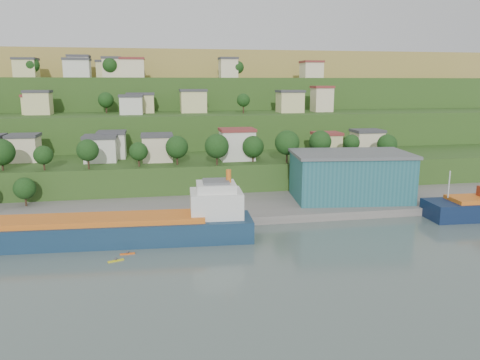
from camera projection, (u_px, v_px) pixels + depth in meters
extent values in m
plane|color=#4D5E59|center=(181.00, 253.00, 92.63)|extent=(500.00, 500.00, 0.00)
cube|color=slate|center=(251.00, 211.00, 123.19)|extent=(220.00, 26.00, 4.00)
cube|color=#284719|center=(170.00, 190.00, 146.50)|extent=(260.00, 32.00, 20.00)
cube|color=#284719|center=(167.00, 173.00, 175.37)|extent=(280.00, 32.00, 44.00)
cube|color=#284719|center=(164.00, 160.00, 204.23)|extent=(300.00, 32.00, 70.00)
cube|color=olive|center=(161.00, 140.00, 275.42)|extent=(360.00, 120.00, 96.00)
cube|color=beige|center=(24.00, 149.00, 139.25)|extent=(8.21, 8.18, 7.26)
cube|color=#3F3F44|center=(23.00, 136.00, 138.42)|extent=(8.81, 8.78, 0.90)
cube|color=silver|center=(101.00, 150.00, 139.12)|extent=(9.21, 8.76, 6.95)
cube|color=#3F3F44|center=(100.00, 137.00, 138.31)|extent=(9.81, 9.36, 0.90)
cube|color=silver|center=(112.00, 146.00, 145.47)|extent=(8.04, 7.98, 7.52)
cube|color=#3F3F44|center=(112.00, 132.00, 144.61)|extent=(8.64, 8.58, 0.90)
cube|color=beige|center=(157.00, 149.00, 139.50)|extent=(8.67, 7.94, 7.36)
cube|color=#3F3F44|center=(157.00, 135.00, 138.65)|extent=(9.27, 8.54, 0.90)
cube|color=silver|center=(237.00, 146.00, 141.64)|extent=(9.98, 7.75, 8.70)
cube|color=maroon|center=(237.00, 130.00, 140.66)|extent=(10.58, 8.35, 0.90)
cube|color=beige|center=(326.00, 144.00, 153.35)|extent=(8.32, 7.25, 6.35)
cube|color=maroon|center=(327.00, 133.00, 152.61)|extent=(8.92, 7.85, 0.90)
cube|color=beige|center=(367.00, 143.00, 155.94)|extent=(9.26, 7.58, 6.93)
cube|color=#3F3F44|center=(368.00, 131.00, 155.14)|extent=(9.86, 8.18, 0.90)
cube|color=beige|center=(35.00, 106.00, 166.90)|extent=(7.67, 7.40, 6.11)
cube|color=maroon|center=(34.00, 96.00, 166.18)|extent=(8.27, 8.00, 0.90)
cube|color=beige|center=(39.00, 104.00, 164.35)|extent=(8.43, 7.11, 7.61)
cube|color=#3F3F44|center=(38.00, 91.00, 163.48)|extent=(9.03, 7.71, 0.90)
cube|color=silver|center=(131.00, 106.00, 165.29)|extent=(7.75, 7.09, 6.06)
cube|color=#3F3F44|center=(131.00, 96.00, 164.58)|extent=(8.35, 7.69, 0.90)
cube|color=beige|center=(141.00, 104.00, 173.89)|extent=(9.71, 7.37, 6.52)
cube|color=#3F3F44|center=(140.00, 94.00, 173.13)|extent=(10.31, 7.97, 0.90)
cube|color=beige|center=(193.00, 102.00, 175.69)|extent=(9.41, 8.69, 7.78)
cube|color=#3F3F44|center=(193.00, 90.00, 174.80)|extent=(10.01, 9.29, 0.90)
cube|color=beige|center=(290.00, 103.00, 175.95)|extent=(8.88, 8.32, 7.45)
cube|color=#3F3F44|center=(290.00, 91.00, 175.10)|extent=(9.48, 8.92, 0.90)
cube|color=beige|center=(322.00, 100.00, 181.13)|extent=(7.07, 7.06, 8.97)
cube|color=maroon|center=(322.00, 87.00, 180.12)|extent=(7.67, 7.66, 0.90)
cube|color=beige|center=(26.00, 69.00, 186.83)|extent=(8.31, 8.97, 6.88)
cube|color=#3F3F44|center=(25.00, 59.00, 186.04)|extent=(8.91, 9.57, 0.90)
cube|color=beige|center=(76.00, 69.00, 190.21)|extent=(8.20, 7.98, 6.98)
cube|color=#3F3F44|center=(75.00, 59.00, 189.41)|extent=(8.80, 8.58, 0.90)
cube|color=silver|center=(77.00, 69.00, 184.87)|extent=(9.85, 7.23, 6.67)
cube|color=#3F3F44|center=(77.00, 59.00, 184.10)|extent=(10.45, 7.83, 0.90)
cube|color=silver|center=(79.00, 68.00, 190.24)|extent=(8.11, 7.82, 8.14)
cube|color=#3F3F44|center=(79.00, 56.00, 189.32)|extent=(8.71, 8.42, 0.90)
cube|color=beige|center=(107.00, 70.00, 195.59)|extent=(8.06, 7.04, 6.36)
cube|color=#3F3F44|center=(106.00, 61.00, 194.85)|extent=(8.66, 7.64, 0.90)
cube|color=beige|center=(112.00, 68.00, 190.50)|extent=(7.16, 8.17, 7.46)
cube|color=#3F3F44|center=(111.00, 58.00, 189.65)|extent=(7.76, 8.77, 0.90)
cube|color=beige|center=(132.00, 69.00, 189.01)|extent=(9.38, 7.01, 7.13)
cube|color=maroon|center=(132.00, 59.00, 188.19)|extent=(9.98, 7.61, 0.90)
cube|color=beige|center=(228.00, 69.00, 199.63)|extent=(7.29, 7.78, 7.74)
cube|color=#3F3F44|center=(228.00, 58.00, 198.75)|extent=(7.89, 8.38, 0.90)
cube|color=beige|center=(311.00, 71.00, 203.75)|extent=(8.17, 8.81, 6.49)
cube|color=maroon|center=(312.00, 62.00, 202.99)|extent=(8.77, 9.41, 0.90)
cylinder|color=#382619|center=(2.00, 165.00, 124.84)|extent=(0.50, 0.50, 3.02)
sphere|color=black|center=(1.00, 152.00, 124.13)|extent=(7.09, 7.09, 7.09)
cylinder|color=#382619|center=(44.00, 165.00, 125.19)|extent=(0.50, 0.50, 2.74)
sphere|color=black|center=(43.00, 155.00, 124.62)|extent=(5.06, 5.06, 5.06)
cylinder|color=#382619|center=(88.00, 163.00, 126.68)|extent=(0.50, 0.50, 3.60)
sphere|color=black|center=(88.00, 150.00, 125.98)|extent=(5.92, 5.92, 5.92)
cylinder|color=#382619|center=(139.00, 161.00, 130.78)|extent=(0.50, 0.50, 2.87)
sphere|color=black|center=(139.00, 151.00, 130.20)|extent=(5.18, 5.18, 5.18)
cylinder|color=#382619|center=(177.00, 159.00, 133.58)|extent=(0.50, 0.50, 3.34)
sphere|color=black|center=(177.00, 147.00, 132.88)|extent=(6.43, 6.43, 6.43)
cylinder|color=#382619|center=(217.00, 159.00, 133.21)|extent=(0.50, 0.50, 3.53)
sphere|color=black|center=(217.00, 146.00, 132.46)|extent=(6.92, 6.92, 6.92)
cylinder|color=#382619|center=(253.00, 157.00, 138.75)|extent=(0.50, 0.50, 2.75)
sphere|color=black|center=(253.00, 147.00, 138.11)|extent=(6.41, 6.41, 6.41)
cylinder|color=#382619|center=(287.00, 156.00, 136.78)|extent=(0.50, 0.50, 3.98)
sphere|color=black|center=(287.00, 143.00, 135.97)|extent=(7.20, 7.20, 7.20)
cylinder|color=#382619|center=(320.00, 154.00, 139.77)|extent=(0.50, 0.50, 4.00)
sphere|color=black|center=(320.00, 142.00, 138.99)|extent=(6.64, 6.64, 6.64)
cylinder|color=#382619|center=(351.00, 154.00, 141.37)|extent=(0.50, 0.50, 4.05)
sphere|color=black|center=(352.00, 143.00, 140.68)|extent=(4.87, 4.87, 4.87)
cylinder|color=#382619|center=(386.00, 154.00, 144.32)|extent=(0.50, 0.50, 2.87)
sphere|color=black|center=(387.00, 144.00, 143.68)|extent=(6.05, 6.05, 6.05)
cylinder|color=#382619|center=(110.00, 74.00, 187.90)|extent=(0.50, 0.50, 3.18)
sphere|color=black|center=(110.00, 65.00, 187.23)|extent=(6.16, 6.16, 6.16)
cylinder|color=#382619|center=(243.00, 109.00, 171.28)|extent=(0.50, 0.50, 3.49)
sphere|color=black|center=(243.00, 100.00, 170.66)|extent=(4.78, 4.78, 4.78)
cylinder|color=#382619|center=(238.00, 74.00, 199.28)|extent=(0.50, 0.50, 2.96)
sphere|color=black|center=(238.00, 67.00, 198.67)|extent=(5.41, 5.41, 5.41)
cylinder|color=#382619|center=(136.00, 74.00, 200.95)|extent=(0.50, 0.50, 3.72)
sphere|color=black|center=(136.00, 65.00, 200.26)|extent=(5.62, 5.62, 5.62)
cylinder|color=#382619|center=(32.00, 73.00, 185.86)|extent=(0.50, 0.50, 3.25)
sphere|color=black|center=(32.00, 65.00, 185.19)|extent=(6.12, 6.12, 6.12)
cylinder|color=#382619|center=(106.00, 109.00, 172.42)|extent=(0.50, 0.50, 3.26)
sphere|color=black|center=(106.00, 100.00, 171.77)|extent=(5.71, 5.71, 5.71)
cube|color=#122C45|center=(99.00, 237.00, 98.13)|extent=(64.98, 13.89, 6.45)
cube|color=orange|center=(89.00, 220.00, 97.02)|extent=(48.31, 11.08, 1.11)
cube|color=silver|center=(216.00, 203.00, 101.40)|extent=(11.58, 9.84, 5.53)
cube|color=silver|center=(216.00, 187.00, 100.65)|extent=(8.71, 7.84, 1.84)
cube|color=#595B5E|center=(216.00, 181.00, 100.41)|extent=(5.84, 5.84, 0.55)
cylinder|color=orange|center=(229.00, 176.00, 100.68)|extent=(1.17, 1.17, 2.76)
cylinder|color=silver|center=(449.00, 184.00, 112.65)|extent=(0.32, 0.32, 6.65)
cube|color=#215963|center=(350.00, 177.00, 126.46)|extent=(31.85, 21.29, 12.00)
cube|color=#595B5E|center=(351.00, 154.00, 125.15)|extent=(32.96, 22.40, 0.80)
cube|color=#E45A14|center=(127.00, 254.00, 91.81)|extent=(2.93, 0.75, 0.22)
sphere|color=#3F3F44|center=(127.00, 252.00, 91.73)|extent=(0.51, 0.51, 0.51)
cube|color=gold|center=(116.00, 261.00, 88.23)|extent=(3.01, 1.56, 0.23)
sphere|color=#3F3F44|center=(116.00, 259.00, 88.15)|extent=(0.53, 0.53, 0.53)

